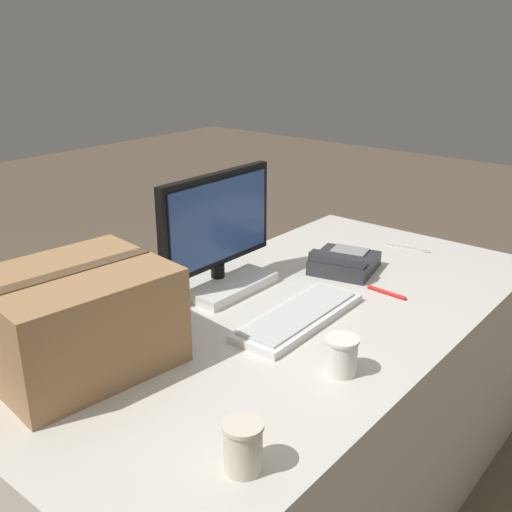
{
  "coord_description": "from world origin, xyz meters",
  "views": [
    {
      "loc": [
        -1.28,
        -0.92,
        1.5
      ],
      "look_at": [
        -0.02,
        0.12,
        0.88
      ],
      "focal_mm": 42.0,
      "sensor_mm": 36.0,
      "label": 1
    }
  ],
  "objects_px": {
    "desk_phone": "(344,262)",
    "paper_cup_left": "(243,446)",
    "pen_marker": "(387,293)",
    "monitor": "(217,243)",
    "spoon": "(416,249)",
    "keyboard": "(299,316)",
    "cardboard_box": "(77,319)",
    "paper_cup_right": "(341,355)"
  },
  "relations": [
    {
      "from": "paper_cup_left",
      "to": "cardboard_box",
      "type": "height_order",
      "value": "cardboard_box"
    },
    {
      "from": "paper_cup_left",
      "to": "pen_marker",
      "type": "height_order",
      "value": "paper_cup_left"
    },
    {
      "from": "monitor",
      "to": "pen_marker",
      "type": "relative_size",
      "value": 3.43
    },
    {
      "from": "cardboard_box",
      "to": "keyboard",
      "type": "bearing_deg",
      "value": -27.47
    },
    {
      "from": "monitor",
      "to": "keyboard",
      "type": "height_order",
      "value": "monitor"
    },
    {
      "from": "paper_cup_right",
      "to": "pen_marker",
      "type": "bearing_deg",
      "value": 15.42
    },
    {
      "from": "spoon",
      "to": "pen_marker",
      "type": "bearing_deg",
      "value": -84.55
    },
    {
      "from": "cardboard_box",
      "to": "pen_marker",
      "type": "height_order",
      "value": "cardboard_box"
    },
    {
      "from": "paper_cup_right",
      "to": "cardboard_box",
      "type": "bearing_deg",
      "value": 125.75
    },
    {
      "from": "monitor",
      "to": "paper_cup_right",
      "type": "height_order",
      "value": "monitor"
    },
    {
      "from": "monitor",
      "to": "desk_phone",
      "type": "distance_m",
      "value": 0.46
    },
    {
      "from": "desk_phone",
      "to": "cardboard_box",
      "type": "bearing_deg",
      "value": 156.5
    },
    {
      "from": "spoon",
      "to": "cardboard_box",
      "type": "bearing_deg",
      "value": -110.56
    },
    {
      "from": "paper_cup_left",
      "to": "cardboard_box",
      "type": "xyz_separation_m",
      "value": [
        0.03,
        0.55,
        0.07
      ]
    },
    {
      "from": "desk_phone",
      "to": "paper_cup_right",
      "type": "relative_size",
      "value": 2.63
    },
    {
      "from": "cardboard_box",
      "to": "desk_phone",
      "type": "bearing_deg",
      "value": -10.6
    },
    {
      "from": "paper_cup_right",
      "to": "spoon",
      "type": "xyz_separation_m",
      "value": [
        0.91,
        0.24,
        -0.05
      ]
    },
    {
      "from": "pen_marker",
      "to": "paper_cup_right",
      "type": "bearing_deg",
      "value": -71.28
    },
    {
      "from": "paper_cup_right",
      "to": "paper_cup_left",
      "type": "bearing_deg",
      "value": -174.51
    },
    {
      "from": "desk_phone",
      "to": "pen_marker",
      "type": "distance_m",
      "value": 0.22
    },
    {
      "from": "paper_cup_left",
      "to": "spoon",
      "type": "height_order",
      "value": "paper_cup_left"
    },
    {
      "from": "pen_marker",
      "to": "spoon",
      "type": "bearing_deg",
      "value": 107.2
    },
    {
      "from": "paper_cup_left",
      "to": "cardboard_box",
      "type": "bearing_deg",
      "value": 86.5
    },
    {
      "from": "desk_phone",
      "to": "pen_marker",
      "type": "relative_size",
      "value": 1.83
    },
    {
      "from": "monitor",
      "to": "pen_marker",
      "type": "bearing_deg",
      "value": -57.18
    },
    {
      "from": "cardboard_box",
      "to": "paper_cup_left",
      "type": "bearing_deg",
      "value": -93.5
    },
    {
      "from": "paper_cup_left",
      "to": "cardboard_box",
      "type": "relative_size",
      "value": 0.23
    },
    {
      "from": "desk_phone",
      "to": "paper_cup_right",
      "type": "height_order",
      "value": "paper_cup_right"
    },
    {
      "from": "spoon",
      "to": "cardboard_box",
      "type": "height_order",
      "value": "cardboard_box"
    },
    {
      "from": "paper_cup_right",
      "to": "desk_phone",
      "type": "bearing_deg",
      "value": 31.15
    },
    {
      "from": "paper_cup_right",
      "to": "cardboard_box",
      "type": "xyz_separation_m",
      "value": [
        -0.37,
        0.52,
        0.08
      ]
    },
    {
      "from": "desk_phone",
      "to": "keyboard",
      "type": "bearing_deg",
      "value": -178.67
    },
    {
      "from": "monitor",
      "to": "cardboard_box",
      "type": "xyz_separation_m",
      "value": [
        -0.56,
        -0.07,
        -0.02
      ]
    },
    {
      "from": "monitor",
      "to": "cardboard_box",
      "type": "bearing_deg",
      "value": -173.41
    },
    {
      "from": "paper_cup_right",
      "to": "spoon",
      "type": "distance_m",
      "value": 0.94
    },
    {
      "from": "monitor",
      "to": "paper_cup_right",
      "type": "bearing_deg",
      "value": -108.38
    },
    {
      "from": "monitor",
      "to": "paper_cup_left",
      "type": "bearing_deg",
      "value": -133.99
    },
    {
      "from": "keyboard",
      "to": "pen_marker",
      "type": "relative_size",
      "value": 3.38
    },
    {
      "from": "monitor",
      "to": "paper_cup_left",
      "type": "xyz_separation_m",
      "value": [
        -0.6,
        -0.62,
        -0.1
      ]
    },
    {
      "from": "desk_phone",
      "to": "paper_cup_left",
      "type": "relative_size",
      "value": 2.41
    },
    {
      "from": "monitor",
      "to": "paper_cup_left",
      "type": "height_order",
      "value": "monitor"
    },
    {
      "from": "monitor",
      "to": "cardboard_box",
      "type": "height_order",
      "value": "monitor"
    }
  ]
}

